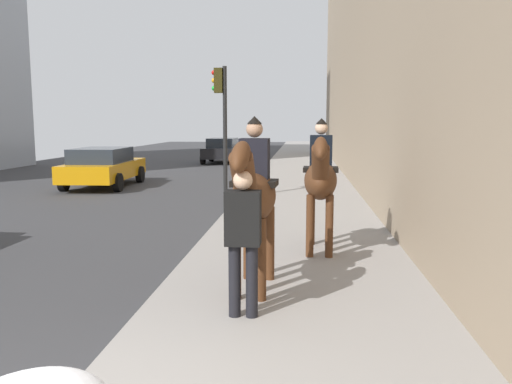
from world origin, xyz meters
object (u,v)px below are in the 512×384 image
(car_mid_lane, at_px, (222,150))
(pedestrian_greeting, at_px, (243,234))
(mounted_horse_near, at_px, (253,195))
(mounted_horse_far, at_px, (321,178))
(traffic_light_near_curb, at_px, (222,112))
(car_near_lane, at_px, (103,166))

(car_mid_lane, bearing_deg, pedestrian_greeting, 11.04)
(mounted_horse_near, height_order, car_mid_lane, mounted_horse_near)
(pedestrian_greeting, bearing_deg, mounted_horse_near, -0.92)
(mounted_horse_far, distance_m, pedestrian_greeting, 3.31)
(mounted_horse_far, height_order, pedestrian_greeting, mounted_horse_far)
(traffic_light_near_curb, bearing_deg, mounted_horse_near, -168.46)
(car_near_lane, relative_size, car_mid_lane, 1.19)
(car_mid_lane, xyz_separation_m, traffic_light_near_curb, (-15.21, -2.38, 1.88))
(mounted_horse_near, distance_m, pedestrian_greeting, 0.99)
(car_mid_lane, relative_size, traffic_light_near_curb, 0.98)
(mounted_horse_far, bearing_deg, traffic_light_near_curb, -154.04)
(car_near_lane, distance_m, traffic_light_near_curb, 6.30)
(mounted_horse_near, bearing_deg, car_near_lane, -147.04)
(mounted_horse_near, relative_size, car_mid_lane, 0.60)
(car_near_lane, bearing_deg, traffic_light_near_curb, -127.08)
(pedestrian_greeting, bearing_deg, mounted_horse_far, -16.64)
(car_near_lane, height_order, traffic_light_near_curb, traffic_light_near_curb)
(mounted_horse_far, relative_size, car_mid_lane, 0.60)
(traffic_light_near_curb, bearing_deg, mounted_horse_far, -156.48)
(car_near_lane, xyz_separation_m, traffic_light_near_curb, (-3.42, -4.94, 1.88))
(car_mid_lane, bearing_deg, car_near_lane, -10.63)
(mounted_horse_near, height_order, pedestrian_greeting, mounted_horse_near)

